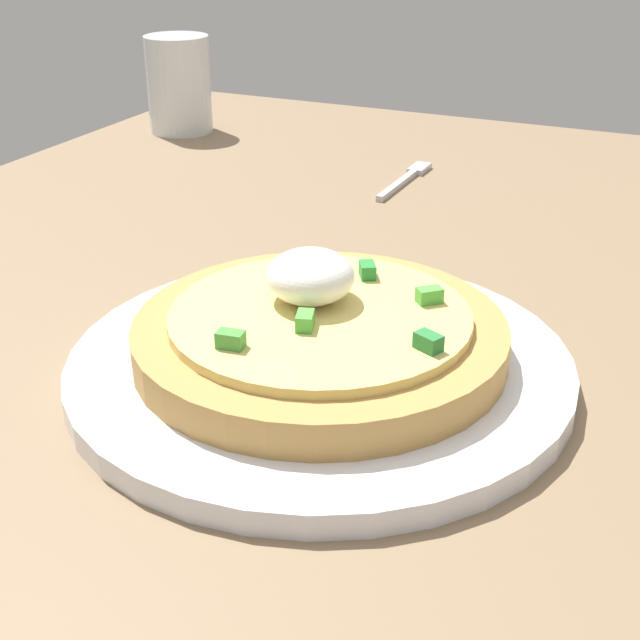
{
  "coord_description": "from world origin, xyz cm",
  "views": [
    {
      "loc": [
        -39.99,
        -18.94,
        26.21
      ],
      "look_at": [
        -3.4,
        -2.24,
        6.25
      ],
      "focal_mm": 49.81,
      "sensor_mm": 36.0,
      "label": 1
    }
  ],
  "objects_px": {
    "pizza": "(319,331)",
    "fork": "(407,178)",
    "plate": "(320,365)",
    "cup_far": "(179,88)"
  },
  "relations": [
    {
      "from": "cup_far",
      "to": "plate",
      "type": "bearing_deg",
      "value": -139.73
    },
    {
      "from": "pizza",
      "to": "cup_far",
      "type": "bearing_deg",
      "value": 40.27
    },
    {
      "from": "plate",
      "to": "fork",
      "type": "distance_m",
      "value": 0.35
    },
    {
      "from": "pizza",
      "to": "cup_far",
      "type": "height_order",
      "value": "cup_far"
    },
    {
      "from": "plate",
      "to": "fork",
      "type": "relative_size",
      "value": 2.39
    },
    {
      "from": "pizza",
      "to": "fork",
      "type": "relative_size",
      "value": 1.76
    },
    {
      "from": "plate",
      "to": "cup_far",
      "type": "height_order",
      "value": "cup_far"
    },
    {
      "from": "plate",
      "to": "cup_far",
      "type": "distance_m",
      "value": 0.53
    },
    {
      "from": "plate",
      "to": "pizza",
      "type": "relative_size",
      "value": 1.36
    },
    {
      "from": "plate",
      "to": "pizza",
      "type": "xyz_separation_m",
      "value": [
        0.0,
        0.0,
        0.02
      ]
    }
  ]
}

